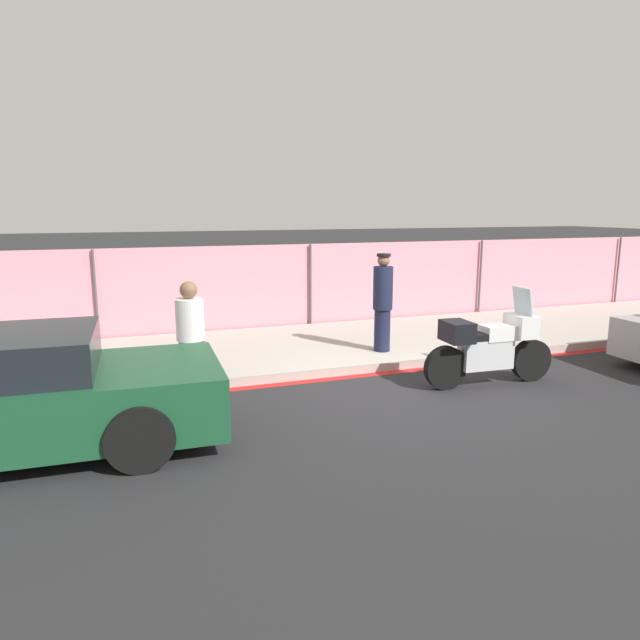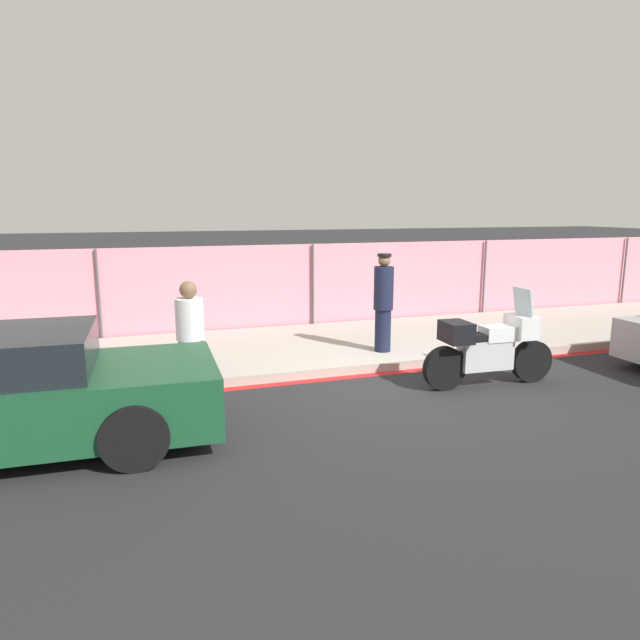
# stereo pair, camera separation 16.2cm
# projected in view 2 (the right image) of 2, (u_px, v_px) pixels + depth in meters

# --- Properties ---
(ground_plane) EXTENTS (120.00, 120.00, 0.00)m
(ground_plane) POSITION_uv_depth(u_px,v_px,m) (402.00, 388.00, 8.48)
(ground_plane) COLOR #262628
(sidewalk) EXTENTS (32.04, 3.44, 0.15)m
(sidewalk) POSITION_uv_depth(u_px,v_px,m) (341.00, 344.00, 10.84)
(sidewalk) COLOR #ADA89E
(sidewalk) RESTS_ON ground_plane
(curb_paint_stripe) EXTENTS (32.04, 0.18, 0.01)m
(curb_paint_stripe) POSITION_uv_depth(u_px,v_px,m) (381.00, 374.00, 9.17)
(curb_paint_stripe) COLOR red
(curb_paint_stripe) RESTS_ON ground_plane
(storefront_fence) EXTENTS (30.44, 0.17, 1.87)m
(storefront_fence) POSITION_uv_depth(u_px,v_px,m) (312.00, 287.00, 12.35)
(storefront_fence) COLOR pink
(storefront_fence) RESTS_ON ground_plane
(motorcycle) EXTENTS (2.12, 0.56, 1.47)m
(motorcycle) POSITION_uv_depth(u_px,v_px,m) (489.00, 347.00, 8.46)
(motorcycle) COLOR black
(motorcycle) RESTS_ON ground_plane
(officer_standing) EXTENTS (0.34, 0.34, 1.71)m
(officer_standing) POSITION_uv_depth(u_px,v_px,m) (383.00, 302.00, 9.88)
(officer_standing) COLOR #191E38
(officer_standing) RESTS_ON sidewalk
(person_seated_on_curb) EXTENTS (0.43, 0.73, 1.40)m
(person_seated_on_curb) POSITION_uv_depth(u_px,v_px,m) (190.00, 323.00, 8.61)
(person_seated_on_curb) COLOR #2D3342
(person_seated_on_curb) RESTS_ON sidewalk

